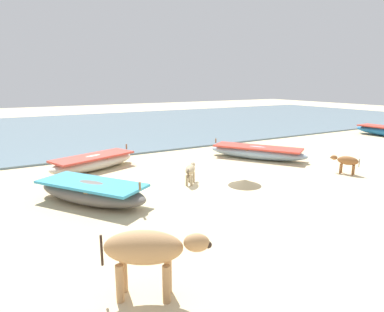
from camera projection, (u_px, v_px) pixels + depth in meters
ground at (235, 189)px, 10.27m from camera, size 80.00×80.00×0.00m
sea_water at (92, 127)px, 23.87m from camera, size 60.00×20.00×0.08m
fishing_boat_2 at (92, 192)px, 9.07m from camera, size 2.84×3.47×0.78m
fishing_boat_4 at (257, 152)px, 14.30m from camera, size 3.11×4.05×0.72m
fishing_boat_5 at (94, 162)px, 12.52m from camera, size 3.60×2.20×0.73m
cow_adult_tan at (147, 250)px, 4.99m from camera, size 1.51×1.13×1.06m
calf_near_brown at (347, 161)px, 11.92m from camera, size 0.55×0.94×0.63m
calf_far_dun at (190, 170)px, 10.74m from camera, size 0.76×0.82×0.62m
debris_pile_0 at (245, 183)px, 10.63m from camera, size 1.09×1.09×0.19m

